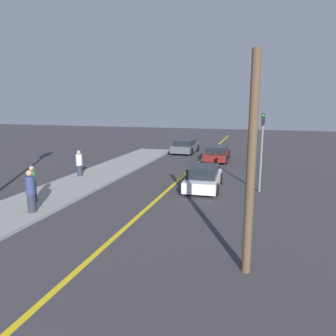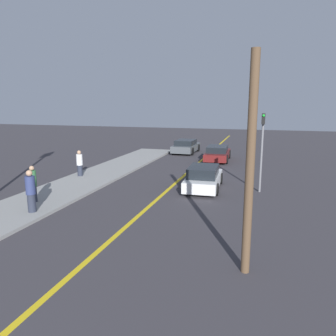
{
  "view_description": "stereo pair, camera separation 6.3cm",
  "coord_description": "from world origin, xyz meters",
  "px_view_note": "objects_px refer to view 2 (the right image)",
  "views": [
    {
      "loc": [
        4.9,
        0.15,
        4.7
      ],
      "look_at": [
        0.48,
        15.2,
        1.56
      ],
      "focal_mm": 35.0,
      "sensor_mm": 36.0,
      "label": 1
    },
    {
      "loc": [
        4.96,
        0.16,
        4.7
      ],
      "look_at": [
        0.48,
        15.2,
        1.56
      ],
      "focal_mm": 35.0,
      "sensor_mm": 36.0,
      "label": 2
    }
  ],
  "objects_px": {
    "traffic_light": "(262,145)",
    "utility_pole": "(250,167)",
    "car_ahead_center": "(217,153)",
    "pedestrian_near_curb": "(31,191)",
    "pedestrian_mid_group": "(33,184)",
    "car_far_distant": "(186,146)",
    "pedestrian_far_standing": "(80,163)",
    "car_near_right_lane": "(204,178)"
  },
  "relations": [
    {
      "from": "car_near_right_lane",
      "to": "car_far_distant",
      "type": "relative_size",
      "value": 1.0
    },
    {
      "from": "car_ahead_center",
      "to": "pedestrian_mid_group",
      "type": "xyz_separation_m",
      "value": [
        -6.55,
        -14.29,
        0.39
      ]
    },
    {
      "from": "car_ahead_center",
      "to": "car_far_distant",
      "type": "distance_m",
      "value": 4.87
    },
    {
      "from": "car_ahead_center",
      "to": "utility_pole",
      "type": "relative_size",
      "value": 0.72
    },
    {
      "from": "car_ahead_center",
      "to": "pedestrian_far_standing",
      "type": "bearing_deg",
      "value": -132.13
    },
    {
      "from": "utility_pole",
      "to": "pedestrian_far_standing",
      "type": "bearing_deg",
      "value": 139.98
    },
    {
      "from": "car_ahead_center",
      "to": "pedestrian_mid_group",
      "type": "height_order",
      "value": "pedestrian_mid_group"
    },
    {
      "from": "pedestrian_near_curb",
      "to": "pedestrian_far_standing",
      "type": "relative_size",
      "value": 1.11
    },
    {
      "from": "pedestrian_near_curb",
      "to": "car_ahead_center",
      "type": "bearing_deg",
      "value": 69.99
    },
    {
      "from": "car_near_right_lane",
      "to": "pedestrian_near_curb",
      "type": "relative_size",
      "value": 2.3
    },
    {
      "from": "traffic_light",
      "to": "utility_pole",
      "type": "bearing_deg",
      "value": -91.34
    },
    {
      "from": "traffic_light",
      "to": "utility_pole",
      "type": "distance_m",
      "value": 8.84
    },
    {
      "from": "car_ahead_center",
      "to": "traffic_light",
      "type": "relative_size",
      "value": 1.05
    },
    {
      "from": "car_far_distant",
      "to": "utility_pole",
      "type": "relative_size",
      "value": 0.69
    },
    {
      "from": "car_far_distant",
      "to": "pedestrian_near_curb",
      "type": "distance_m",
      "value": 19.08
    },
    {
      "from": "car_near_right_lane",
      "to": "utility_pole",
      "type": "relative_size",
      "value": 0.69
    },
    {
      "from": "car_far_distant",
      "to": "utility_pole",
      "type": "height_order",
      "value": "utility_pole"
    },
    {
      "from": "car_near_right_lane",
      "to": "car_ahead_center",
      "type": "height_order",
      "value": "car_near_right_lane"
    },
    {
      "from": "car_far_distant",
      "to": "pedestrian_near_curb",
      "type": "relative_size",
      "value": 2.3
    },
    {
      "from": "car_ahead_center",
      "to": "car_far_distant",
      "type": "xyz_separation_m",
      "value": [
        -3.48,
        3.4,
        0.02
      ]
    },
    {
      "from": "pedestrian_mid_group",
      "to": "utility_pole",
      "type": "distance_m",
      "value": 10.71
    },
    {
      "from": "car_near_right_lane",
      "to": "car_ahead_center",
      "type": "distance_m",
      "value": 9.21
    },
    {
      "from": "car_ahead_center",
      "to": "pedestrian_near_curb",
      "type": "relative_size",
      "value": 2.4
    },
    {
      "from": "pedestrian_mid_group",
      "to": "pedestrian_far_standing",
      "type": "xyz_separation_m",
      "value": [
        -0.9,
        5.5,
        -0.05
      ]
    },
    {
      "from": "pedestrian_mid_group",
      "to": "utility_pole",
      "type": "height_order",
      "value": "utility_pole"
    },
    {
      "from": "pedestrian_far_standing",
      "to": "traffic_light",
      "type": "xyz_separation_m",
      "value": [
        11.0,
        -0.24,
        1.61
      ]
    },
    {
      "from": "car_near_right_lane",
      "to": "pedestrian_near_curb",
      "type": "bearing_deg",
      "value": -137.14
    },
    {
      "from": "pedestrian_mid_group",
      "to": "car_near_right_lane",
      "type": "bearing_deg",
      "value": 35.71
    },
    {
      "from": "pedestrian_far_standing",
      "to": "utility_pole",
      "type": "distance_m",
      "value": 14.25
    },
    {
      "from": "car_near_right_lane",
      "to": "car_far_distant",
      "type": "height_order",
      "value": "car_near_right_lane"
    },
    {
      "from": "car_ahead_center",
      "to": "utility_pole",
      "type": "height_order",
      "value": "utility_pole"
    },
    {
      "from": "utility_pole",
      "to": "car_ahead_center",
      "type": "bearing_deg",
      "value": 100.59
    },
    {
      "from": "pedestrian_mid_group",
      "to": "traffic_light",
      "type": "relative_size",
      "value": 0.41
    },
    {
      "from": "car_near_right_lane",
      "to": "pedestrian_near_curb",
      "type": "height_order",
      "value": "pedestrian_near_curb"
    },
    {
      "from": "pedestrian_near_curb",
      "to": "pedestrian_far_standing",
      "type": "height_order",
      "value": "pedestrian_near_curb"
    },
    {
      "from": "car_far_distant",
      "to": "traffic_light",
      "type": "distance_m",
      "value": 14.42
    },
    {
      "from": "pedestrian_mid_group",
      "to": "utility_pole",
      "type": "relative_size",
      "value": 0.28
    },
    {
      "from": "utility_pole",
      "to": "car_far_distant",
      "type": "bearing_deg",
      "value": 107.78
    },
    {
      "from": "car_ahead_center",
      "to": "pedestrian_near_curb",
      "type": "bearing_deg",
      "value": -111.87
    },
    {
      "from": "pedestrian_near_curb",
      "to": "pedestrian_mid_group",
      "type": "relative_size",
      "value": 1.06
    },
    {
      "from": "car_far_distant",
      "to": "traffic_light",
      "type": "xyz_separation_m",
      "value": [
        7.03,
        -12.44,
        1.93
      ]
    },
    {
      "from": "pedestrian_near_curb",
      "to": "pedestrian_far_standing",
      "type": "xyz_separation_m",
      "value": [
        -1.79,
        6.75,
        -0.1
      ]
    }
  ]
}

